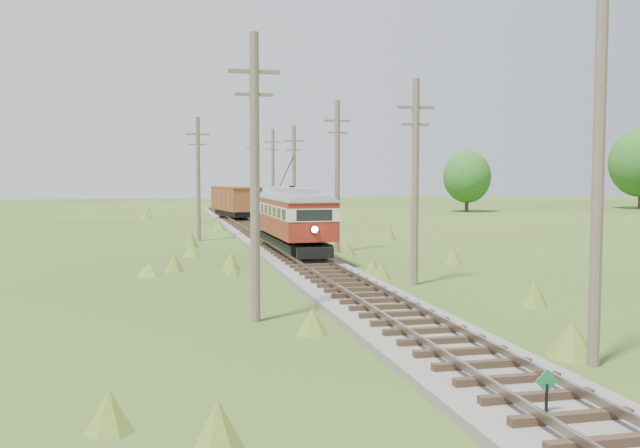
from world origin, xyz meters
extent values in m
cube|color=#605B54|center=(0.00, 34.00, 0.12)|extent=(3.60, 96.00, 0.25)
cube|color=#726659|center=(-0.72, 34.00, 0.48)|extent=(0.08, 96.00, 0.17)
cube|color=#726659|center=(0.72, 34.00, 0.48)|extent=(0.08, 96.00, 0.17)
cube|color=#2D2116|center=(0.00, 34.00, 0.33)|extent=(2.40, 96.00, 0.16)
cylinder|color=black|center=(-0.20, 1.50, 0.40)|extent=(0.06, 0.06, 0.80)
cube|color=#1A773D|center=(-0.20, 1.50, 0.85)|extent=(0.45, 0.03, 0.45)
cube|color=black|center=(0.00, 28.52, 0.97)|extent=(2.32, 10.01, 0.41)
cube|color=maroon|center=(0.00, 28.52, 1.87)|extent=(2.72, 10.88, 0.99)
cube|color=beige|center=(0.00, 28.52, 2.68)|extent=(2.75, 10.94, 0.63)
cube|color=black|center=(0.00, 28.52, 2.68)|extent=(2.76, 10.45, 0.50)
cube|color=maroon|center=(0.00, 28.52, 3.13)|extent=(2.72, 10.88, 0.27)
cube|color=gray|center=(0.00, 28.52, 3.43)|extent=(2.77, 10.99, 0.34)
cube|color=gray|center=(0.00, 28.52, 3.74)|extent=(1.28, 8.15, 0.36)
sphere|color=#FFF2BF|center=(0.10, 23.02, 2.01)|extent=(0.33, 0.33, 0.33)
cylinder|color=black|center=(-0.03, 30.14, 4.76)|extent=(0.13, 4.21, 1.74)
cylinder|color=black|center=(-0.61, 24.41, 0.92)|extent=(0.12, 0.72, 0.72)
cylinder|color=black|center=(0.75, 24.43, 0.92)|extent=(0.12, 0.72, 0.72)
cylinder|color=black|center=(-0.75, 32.61, 0.92)|extent=(0.12, 0.72, 0.72)
cylinder|color=black|center=(0.61, 32.63, 0.92)|extent=(0.12, 0.72, 0.72)
cube|color=black|center=(0.00, 58.69, 0.93)|extent=(3.44, 7.94, 0.53)
cube|color=brown|center=(0.00, 58.69, 2.27)|extent=(4.13, 8.88, 2.13)
cube|color=brown|center=(0.00, 58.69, 3.39)|extent=(4.21, 9.05, 0.13)
cylinder|color=black|center=(-0.37, 56.03, 0.99)|extent=(0.27, 0.86, 0.85)
cylinder|color=black|center=(1.21, 56.29, 0.99)|extent=(0.27, 0.86, 0.85)
cylinder|color=black|center=(-1.21, 61.09, 0.99)|extent=(0.27, 0.86, 0.85)
cylinder|color=black|center=(0.37, 61.35, 0.99)|extent=(0.27, 0.86, 0.85)
cone|color=gray|center=(2.69, 50.03, 0.61)|extent=(3.25, 3.25, 1.22)
cone|color=gray|center=(3.50, 49.02, 0.36)|extent=(1.83, 1.83, 0.71)
cylinder|color=brown|center=(3.10, 5.00, 4.40)|extent=(0.30, 0.30, 8.80)
cylinder|color=brown|center=(3.30, 18.00, 4.30)|extent=(0.30, 0.30, 8.60)
cube|color=brown|center=(3.30, 18.00, 7.40)|extent=(1.60, 0.12, 0.12)
cube|color=brown|center=(3.30, 18.00, 6.70)|extent=(1.20, 0.10, 0.10)
cylinder|color=brown|center=(3.20, 31.00, 4.50)|extent=(0.30, 0.30, 9.00)
cube|color=brown|center=(3.20, 31.00, 7.80)|extent=(1.60, 0.12, 0.12)
cube|color=brown|center=(3.20, 31.00, 7.10)|extent=(1.20, 0.10, 0.10)
cylinder|color=brown|center=(3.00, 44.00, 4.20)|extent=(0.30, 0.30, 8.40)
cube|color=brown|center=(3.00, 44.00, 7.20)|extent=(1.60, 0.12, 0.12)
cube|color=brown|center=(3.00, 44.00, 6.50)|extent=(1.20, 0.10, 0.10)
cylinder|color=brown|center=(3.40, 57.00, 4.45)|extent=(0.30, 0.30, 8.90)
cube|color=brown|center=(3.40, 57.00, 7.70)|extent=(1.60, 0.12, 0.12)
cube|color=brown|center=(3.40, 57.00, 7.00)|extent=(1.20, 0.10, 0.10)
cylinder|color=brown|center=(3.20, 70.00, 4.35)|extent=(0.30, 0.30, 8.70)
cube|color=brown|center=(3.20, 70.00, 7.50)|extent=(1.60, 0.12, 0.12)
cube|color=brown|center=(3.20, 70.00, 6.80)|extent=(1.20, 0.10, 0.10)
cylinder|color=brown|center=(-4.20, 12.00, 4.50)|extent=(0.30, 0.30, 9.00)
cube|color=brown|center=(-4.20, 12.00, 7.80)|extent=(1.60, 0.12, 0.12)
cube|color=brown|center=(-4.20, 12.00, 7.10)|extent=(1.20, 0.10, 0.10)
cylinder|color=brown|center=(-4.50, 40.00, 4.30)|extent=(0.30, 0.30, 8.60)
cube|color=brown|center=(-4.50, 40.00, 7.40)|extent=(1.60, 0.12, 0.12)
cube|color=brown|center=(-4.50, 40.00, 6.70)|extent=(1.20, 0.10, 0.10)
cylinder|color=#38281C|center=(56.00, 74.00, 1.80)|extent=(0.50, 0.50, 3.60)
cylinder|color=#38281C|center=(30.00, 72.00, 1.26)|extent=(0.50, 0.50, 2.52)
ellipsoid|color=#215419|center=(30.00, 72.00, 4.34)|extent=(5.88, 5.88, 6.47)
camera|label=1|loc=(-7.08, -10.11, 4.64)|focal=40.00mm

